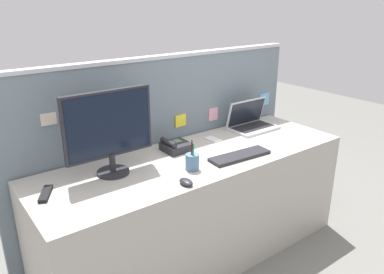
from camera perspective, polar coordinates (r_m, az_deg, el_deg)
ground_plane at (r=2.87m, az=0.63°, el=-16.99°), size 10.00×10.00×0.00m
desk at (r=2.66m, az=0.66°, el=-10.46°), size 2.14×0.70×0.76m
cubicle_divider at (r=2.81m, az=-4.17°, el=-1.74°), size 2.31×0.08×1.37m
desktop_monitor at (r=2.20m, az=-12.30°, el=1.28°), size 0.53×0.19×0.50m
laptop at (r=3.02m, az=8.76°, el=2.29°), size 0.37×0.24×0.22m
desk_phone at (r=2.56m, az=-2.50°, el=-1.37°), size 0.17×0.17×0.09m
keyboard_main at (r=2.48m, az=7.17°, el=-2.81°), size 0.43×0.15×0.02m
computer_mouse_right_hand at (r=2.12m, az=-0.89°, el=-6.74°), size 0.06×0.10×0.03m
pen_cup at (r=2.28m, az=0.05°, el=-3.70°), size 0.08×0.08×0.19m
cell_phone_white_slab at (r=2.77m, az=3.16°, el=-0.34°), size 0.08×0.13×0.01m
tv_remote at (r=2.15m, az=-21.07°, el=-7.94°), size 0.12×0.17×0.02m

